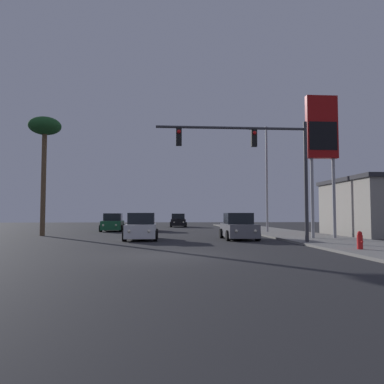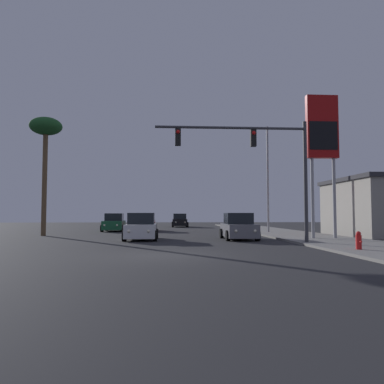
{
  "view_description": "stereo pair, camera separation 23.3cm",
  "coord_description": "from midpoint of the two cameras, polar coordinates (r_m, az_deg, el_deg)",
  "views": [
    {
      "loc": [
        -0.11,
        -14.56,
        1.59
      ],
      "look_at": [
        1.66,
        9.64,
        3.04
      ],
      "focal_mm": 35.0,
      "sensor_mm": 36.0,
      "label": 1
    },
    {
      "loc": [
        0.12,
        -14.58,
        1.59
      ],
      "look_at": [
        1.66,
        9.64,
        3.04
      ],
      "focal_mm": 35.0,
      "sensor_mm": 36.0,
      "label": 2
    }
  ],
  "objects": [
    {
      "name": "car_grey",
      "position": [
        24.01,
        7.38,
        -5.37
      ],
      "size": [
        2.04,
        4.32,
        1.68
      ],
      "rotation": [
        0.0,
        0.0,
        3.13
      ],
      "color": "slate",
      "rests_on": "ground"
    },
    {
      "name": "car_white",
      "position": [
        23.73,
        -7.45,
        -5.4
      ],
      "size": [
        2.04,
        4.32,
        1.68
      ],
      "rotation": [
        0.0,
        0.0,
        3.15
      ],
      "color": "silver",
      "rests_on": "ground"
    },
    {
      "name": "street_lamp",
      "position": [
        32.52,
        11.44,
        2.87
      ],
      "size": [
        1.74,
        0.24,
        9.0
      ],
      "color": "#99999E",
      "rests_on": "sidewalk_right"
    },
    {
      "name": "ground_plane",
      "position": [
        14.66,
        -3.69,
        -9.65
      ],
      "size": [
        120.0,
        120.0,
        0.0
      ],
      "primitive_type": "plane",
      "color": "#28282B"
    },
    {
      "name": "car_green",
      "position": [
        36.14,
        -11.59,
        -4.67
      ],
      "size": [
        2.04,
        4.34,
        1.68
      ],
      "rotation": [
        0.0,
        0.0,
        3.17
      ],
      "color": "#195933",
      "rests_on": "ground"
    },
    {
      "name": "traffic_light_mast",
      "position": [
        20.49,
        10.88,
        5.57
      ],
      "size": [
        8.19,
        0.36,
        6.5
      ],
      "color": "#38383D",
      "rests_on": "sidewalk_right"
    },
    {
      "name": "sidewalk_right",
      "position": [
        26.39,
        17.58,
        -6.59
      ],
      "size": [
        5.0,
        60.0,
        0.12
      ],
      "color": "gray",
      "rests_on": "ground"
    },
    {
      "name": "car_black",
      "position": [
        47.4,
        -1.72,
        -4.42
      ],
      "size": [
        2.04,
        4.33,
        1.68
      ],
      "rotation": [
        0.0,
        0.0,
        3.12
      ],
      "color": "black",
      "rests_on": "ground"
    },
    {
      "name": "fire_hydrant",
      "position": [
        17.38,
        24.41,
        -6.76
      ],
      "size": [
        0.24,
        0.34,
        0.76
      ],
      "color": "red",
      "rests_on": "sidewalk_right"
    },
    {
      "name": "gas_station_sign",
      "position": [
        25.27,
        19.48,
        8.25
      ],
      "size": [
        2.0,
        0.42,
        9.0
      ],
      "color": "#99999E",
      "rests_on": "sidewalk_right"
    },
    {
      "name": "palm_tree_near",
      "position": [
        30.63,
        -21.2,
        8.4
      ],
      "size": [
        2.4,
        2.4,
        8.92
      ],
      "color": "brown",
      "rests_on": "ground"
    },
    {
      "name": "car_red",
      "position": [
        36.28,
        -6.88,
        -4.71
      ],
      "size": [
        2.04,
        4.34,
        1.68
      ],
      "rotation": [
        0.0,
        0.0,
        3.17
      ],
      "color": "maroon",
      "rests_on": "ground"
    }
  ]
}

